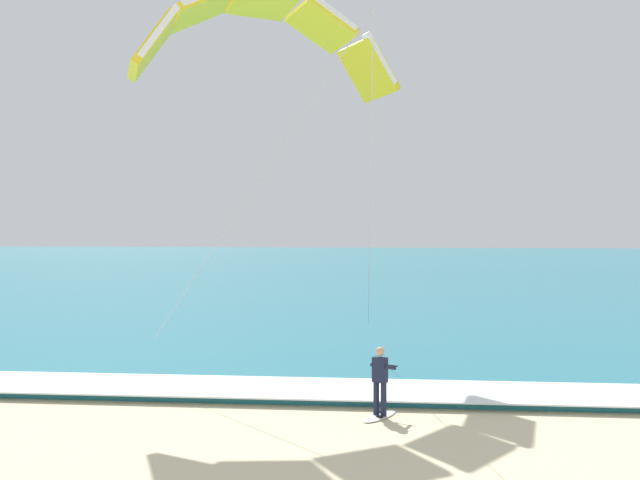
# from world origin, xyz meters

# --- Properties ---
(sea) EXTENTS (200.00, 120.00, 0.20)m
(sea) POSITION_xyz_m (0.00, 73.19, 0.10)
(sea) COLOR teal
(sea) RESTS_ON ground
(surf_foam) EXTENTS (200.00, 2.63, 0.04)m
(surf_foam) POSITION_xyz_m (0.00, 14.19, 0.22)
(surf_foam) COLOR white
(surf_foam) RESTS_ON sea
(surfboard) EXTENTS (1.05, 1.44, 0.09)m
(surfboard) POSITION_xyz_m (-5.59, 12.25, 0.03)
(surfboard) COLOR white
(surfboard) RESTS_ON ground
(kitesurfer) EXTENTS (0.67, 0.67, 1.69)m
(kitesurfer) POSITION_xyz_m (-5.58, 12.26, 0.94)
(kitesurfer) COLOR #191E38
(kitesurfer) RESTS_ON ground
(kite_primary) EXTENTS (8.20, 8.20, 10.89)m
(kite_primary) POSITION_xyz_m (-9.28, 17.87, 10.79)
(kite_primary) COLOR yellow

